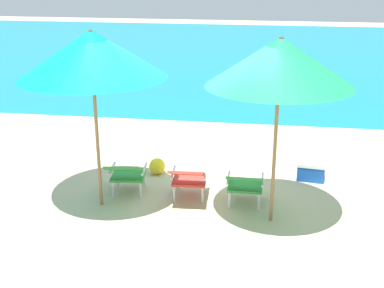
{
  "coord_description": "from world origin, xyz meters",
  "views": [
    {
      "loc": [
        1.14,
        -7.3,
        3.58
      ],
      "look_at": [
        0.0,
        0.39,
        0.75
      ],
      "focal_mm": 48.32,
      "sensor_mm": 36.0,
      "label": 1
    }
  ],
  "objects_px": {
    "swim_buoy": "(288,79)",
    "beach_ball": "(157,166)",
    "beach_umbrella_left": "(92,54)",
    "beach_umbrella_right": "(280,62)",
    "lounge_chair_left": "(126,173)",
    "cooler_box": "(311,171)",
    "lounge_chair_right": "(245,183)",
    "lounge_chair_center": "(188,177)"
  },
  "relations": [
    {
      "from": "lounge_chair_right",
      "to": "beach_umbrella_right",
      "type": "xyz_separation_m",
      "value": [
        0.4,
        -0.35,
        1.89
      ]
    },
    {
      "from": "swim_buoy",
      "to": "beach_ball",
      "type": "relative_size",
      "value": 5.61
    },
    {
      "from": "lounge_chair_left",
      "to": "beach_ball",
      "type": "relative_size",
      "value": 3.23
    },
    {
      "from": "swim_buoy",
      "to": "beach_ball",
      "type": "bearing_deg",
      "value": -108.13
    },
    {
      "from": "lounge_chair_right",
      "to": "beach_umbrella_right",
      "type": "bearing_deg",
      "value": -41.23
    },
    {
      "from": "beach_umbrella_right",
      "to": "cooler_box",
      "type": "height_order",
      "value": "beach_umbrella_right"
    },
    {
      "from": "beach_umbrella_left",
      "to": "lounge_chair_right",
      "type": "bearing_deg",
      "value": 5.88
    },
    {
      "from": "lounge_chair_left",
      "to": "lounge_chair_center",
      "type": "height_order",
      "value": "same"
    },
    {
      "from": "swim_buoy",
      "to": "cooler_box",
      "type": "distance_m",
      "value": 7.32
    },
    {
      "from": "lounge_chair_center",
      "to": "beach_umbrella_right",
      "type": "distance_m",
      "value": 2.32
    },
    {
      "from": "beach_umbrella_left",
      "to": "cooler_box",
      "type": "bearing_deg",
      "value": 23.87
    },
    {
      "from": "cooler_box",
      "to": "lounge_chair_left",
      "type": "bearing_deg",
      "value": -159.55
    },
    {
      "from": "swim_buoy",
      "to": "beach_umbrella_left",
      "type": "relative_size",
      "value": 0.56
    },
    {
      "from": "lounge_chair_left",
      "to": "beach_umbrella_right",
      "type": "xyz_separation_m",
      "value": [
        2.26,
        -0.47,
        1.89
      ]
    },
    {
      "from": "lounge_chair_center",
      "to": "lounge_chair_right",
      "type": "height_order",
      "value": "same"
    },
    {
      "from": "cooler_box",
      "to": "lounge_chair_center",
      "type": "bearing_deg",
      "value": -149.99
    },
    {
      "from": "lounge_chair_center",
      "to": "cooler_box",
      "type": "relative_size",
      "value": 1.77
    },
    {
      "from": "beach_umbrella_left",
      "to": "beach_umbrella_right",
      "type": "relative_size",
      "value": 1.07
    },
    {
      "from": "lounge_chair_center",
      "to": "lounge_chair_left",
      "type": "bearing_deg",
      "value": 178.38
    },
    {
      "from": "beach_umbrella_right",
      "to": "beach_ball",
      "type": "distance_m",
      "value": 3.25
    },
    {
      "from": "beach_umbrella_left",
      "to": "beach_ball",
      "type": "bearing_deg",
      "value": 65.01
    },
    {
      "from": "swim_buoy",
      "to": "beach_umbrella_right",
      "type": "relative_size",
      "value": 0.6
    },
    {
      "from": "lounge_chair_left",
      "to": "beach_umbrella_right",
      "type": "distance_m",
      "value": 2.98
    },
    {
      "from": "lounge_chair_right",
      "to": "cooler_box",
      "type": "xyz_separation_m",
      "value": [
        1.07,
        1.21,
        -0.24
      ]
    },
    {
      "from": "beach_ball",
      "to": "cooler_box",
      "type": "height_order",
      "value": "cooler_box"
    },
    {
      "from": "beach_umbrella_right",
      "to": "beach_ball",
      "type": "xyz_separation_m",
      "value": [
        -1.97,
        1.41,
        -2.16
      ]
    },
    {
      "from": "lounge_chair_left",
      "to": "cooler_box",
      "type": "bearing_deg",
      "value": 20.45
    },
    {
      "from": "swim_buoy",
      "to": "beach_umbrella_left",
      "type": "height_order",
      "value": "beach_umbrella_left"
    },
    {
      "from": "swim_buoy",
      "to": "lounge_chair_center",
      "type": "distance_m",
      "value": 8.62
    },
    {
      "from": "swim_buoy",
      "to": "beach_ball",
      "type": "height_order",
      "value": "beach_ball"
    },
    {
      "from": "beach_ball",
      "to": "cooler_box",
      "type": "xyz_separation_m",
      "value": [
        2.64,
        0.15,
        0.02
      ]
    },
    {
      "from": "cooler_box",
      "to": "beach_umbrella_right",
      "type": "bearing_deg",
      "value": -113.09
    },
    {
      "from": "swim_buoy",
      "to": "lounge_chair_right",
      "type": "height_order",
      "value": "lounge_chair_right"
    },
    {
      "from": "lounge_chair_center",
      "to": "lounge_chair_right",
      "type": "relative_size",
      "value": 1.02
    },
    {
      "from": "lounge_chair_right",
      "to": "cooler_box",
      "type": "bearing_deg",
      "value": 48.52
    },
    {
      "from": "swim_buoy",
      "to": "cooler_box",
      "type": "relative_size",
      "value": 3.15
    },
    {
      "from": "beach_umbrella_left",
      "to": "beach_ball",
      "type": "relative_size",
      "value": 9.97
    },
    {
      "from": "lounge_chair_center",
      "to": "beach_umbrella_left",
      "type": "bearing_deg",
      "value": -166.43
    },
    {
      "from": "lounge_chair_center",
      "to": "lounge_chair_right",
      "type": "bearing_deg",
      "value": -6.0
    },
    {
      "from": "lounge_chair_right",
      "to": "beach_ball",
      "type": "xyz_separation_m",
      "value": [
        -1.57,
        1.06,
        -0.26
      ]
    },
    {
      "from": "lounge_chair_right",
      "to": "beach_umbrella_left",
      "type": "xyz_separation_m",
      "value": [
        -2.17,
        -0.22,
        1.9
      ]
    },
    {
      "from": "lounge_chair_right",
      "to": "beach_umbrella_left",
      "type": "distance_m",
      "value": 2.89
    }
  ]
}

